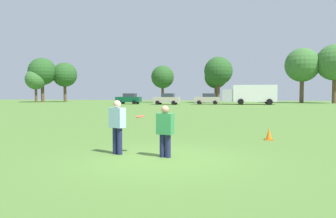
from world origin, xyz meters
The scene contains 17 objects.
ground_plane centered at (0.00, 0.00, 0.00)m, with size 147.85×147.85×0.00m, color #517A33.
player_thrower centered at (-1.41, 0.32, 0.93)m, with size 0.53×0.43×1.65m.
player_defender centered at (0.11, 0.14, 0.84)m, with size 0.51×0.36×1.50m.
frisbee centered at (-0.76, 0.56, 1.15)m, with size 0.28×0.27×0.10m.
traffic_cone centered at (3.47, 4.32, 0.23)m, with size 0.32×0.32×0.48m.
parked_car_near_left centered at (-15.15, 43.40, 0.92)m, with size 4.20×2.22×1.82m.
parked_car_mid_left centered at (-8.21, 42.03, 0.92)m, with size 4.20×2.22×1.82m.
parked_car_center centered at (-1.78, 44.48, 0.92)m, with size 4.20×2.22×1.82m.
box_truck centered at (5.13, 44.78, 1.75)m, with size 8.50×3.02×3.18m.
tree_west_oak centered at (-36.97, 49.73, 4.65)m, with size 4.16×4.16×6.76m.
tree_west_maple centered at (-36.27, 50.96, 6.30)m, with size 5.63×5.63×9.15m.
tree_center_elm centered at (-32.67, 53.60, 5.74)m, with size 5.14×5.14×8.35m.
tree_east_birch centered at (-11.31, 53.10, 5.04)m, with size 4.51×4.51×7.33m.
tree_east_oak centered at (-0.94, 55.00, 5.02)m, with size 4.49×4.49×7.30m.
tree_far_east_pine centered at (-0.38, 52.60, 6.02)m, with size 5.39×5.39×8.76m.
tree_far_west_pine centered at (15.16, 55.40, 7.14)m, with size 6.38×6.38×10.38m.
tree_horizon_center centered at (20.56, 54.29, 7.42)m, with size 6.64×6.64×10.80m.
Camera 1 is at (1.96, -8.84, 1.86)m, focal length 34.13 mm.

